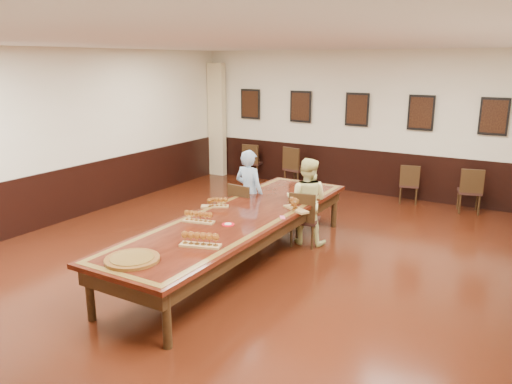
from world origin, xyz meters
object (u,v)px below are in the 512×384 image
Objects in this scene: chair_man at (246,210)px; chair_woman at (305,218)px; spare_chair_a at (253,161)px; spare_chair_d at (470,190)px; spare_chair_b at (296,167)px; conference_table at (239,225)px; person_man at (249,193)px; person_woman at (307,201)px; carved_platter at (132,259)px; spare_chair_c at (409,183)px.

chair_woman is (1.07, 0.12, -0.01)m from chair_man.
spare_chair_a is 1.01× the size of spare_chair_d.
chair_man is at bearing 112.64° from spare_chair_b.
chair_woman is 1.33m from conference_table.
spare_chair_d is at bearing -127.71° from person_man.
chair_man is 0.63× the size of person_man.
chair_man reaches higher than spare_chair_a.
chair_man is 1.02× the size of spare_chair_d.
person_woman reaches higher than spare_chair_a.
person_man is 3.30m from carved_platter.
carved_platter is at bearing -93.41° from conference_table.
conference_table is (2.65, -4.82, 0.15)m from spare_chair_a.
spare_chair_c is at bearing -113.17° from chair_man.
spare_chair_a is at bearing -59.52° from chair_woman.
chair_woman is 4.78m from spare_chair_a.
spare_chair_c is 0.59× the size of person_woman.
chair_woman is at bearing 128.91° from spare_chair_b.
conference_table is (-0.50, -1.22, 0.15)m from chair_woman.
person_woman reaches higher than chair_man.
spare_chair_c is (0.84, 3.43, -0.04)m from chair_woman.
carved_platter is (-0.61, -3.38, 0.05)m from person_woman.
conference_table is at bearing 116.51° from spare_chair_b.
chair_woman is 0.28m from person_woman.
chair_man is 1.11× the size of spare_chair_c.
spare_chair_a is 0.19× the size of conference_table.
chair_man is at bearing 33.60° from spare_chair_d.
chair_woman reaches higher than conference_table.
spare_chair_b is at bearing 161.06° from spare_chair_a.
conference_table is (0.56, -1.21, -0.14)m from person_man.
spare_chair_c is 1.31× the size of carved_platter.
spare_chair_a reaches higher than spare_chair_d.
person_man is 1.04× the size of person_woman.
person_man reaches higher than conference_table.
chair_woman is 1.00× the size of spare_chair_a.
person_woman is at bearing 79.80° from carved_platter.
spare_chair_d is at bearing -133.23° from person_woman.
spare_chair_a is 5.21m from spare_chair_d.
spare_chair_a is 4.70m from person_woman.
chair_man reaches higher than conference_table.
carved_platter is (2.52, -6.88, 0.31)m from spare_chair_a.
person_man is at bearing 111.21° from spare_chair_a.
person_woman reaches higher than spare_chair_b.
spare_chair_a is at bearing 0.48° from spare_chair_b.
spare_chair_c is (3.99, -0.17, -0.04)m from spare_chair_a.
chair_man is 0.19× the size of conference_table.
person_man is (0.75, -3.38, 0.25)m from spare_chair_b.
spare_chair_b is at bearing -72.39° from person_man.
spare_chair_a is 1.36m from spare_chair_b.
spare_chair_a is at bearing 110.12° from carved_platter.
person_man reaches higher than spare_chair_d.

